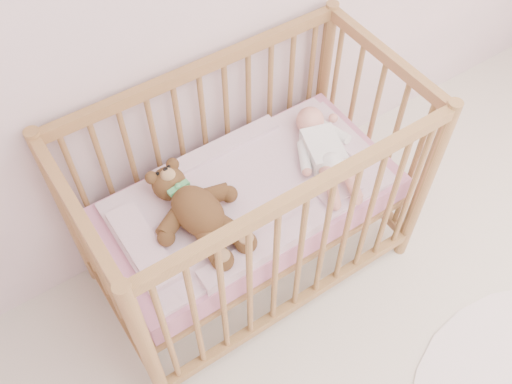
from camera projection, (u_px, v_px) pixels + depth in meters
crib at (249, 201)px, 2.37m from camera, size 1.36×0.76×1.00m
mattress at (249, 203)px, 2.38m from camera, size 1.22×0.62×0.13m
blanket at (249, 193)px, 2.32m from camera, size 1.10×0.58×0.06m
baby at (323, 147)px, 2.37m from camera, size 0.41×0.60×0.13m
teddy_bear at (198, 211)px, 2.16m from camera, size 0.46×0.60×0.15m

